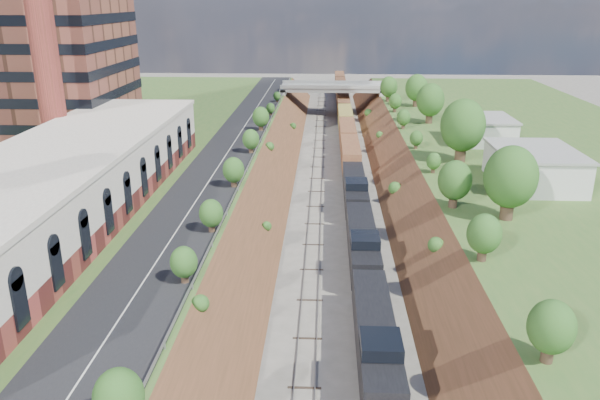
{
  "coord_description": "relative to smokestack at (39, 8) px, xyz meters",
  "views": [
    {
      "loc": [
        -1.33,
        -16.18,
        26.19
      ],
      "look_at": [
        -3.98,
        42.05,
        6.0
      ],
      "focal_mm": 35.0,
      "sensor_mm": 36.0,
      "label": 1
    }
  ],
  "objects": [
    {
      "name": "commercial_building",
      "position": [
        8.0,
        -18.0,
        -16.49
      ],
      "size": [
        14.3,
        62.3,
        7.0
      ],
      "color": "maroon",
      "rests_on": "platform_left"
    },
    {
      "name": "rail_right_track",
      "position": [
        38.6,
        4.0,
        -24.91
      ],
      "size": [
        1.58,
        180.0,
        0.18
      ],
      "primitive_type": "cube",
      "color": "gray",
      "rests_on": "ground"
    },
    {
      "name": "smokestack",
      "position": [
        0.0,
        0.0,
        0.0
      ],
      "size": [
        3.2,
        3.2,
        40.0
      ],
      "primitive_type": "cylinder",
      "color": "maroon",
      "rests_on": "platform_left"
    },
    {
      "name": "rail_left_track",
      "position": [
        33.4,
        4.0,
        -24.91
      ],
      "size": [
        1.58,
        180.0,
        0.18
      ],
      "primitive_type": "cube",
      "color": "gray",
      "rests_on": "ground"
    },
    {
      "name": "white_building_near",
      "position": [
        59.5,
        -4.0,
        -18.0
      ],
      "size": [
        9.0,
        12.0,
        4.0
      ],
      "primitive_type": "cube",
      "color": "silver",
      "rests_on": "platform_right"
    },
    {
      "name": "white_building_far",
      "position": [
        59.0,
        18.0,
        -18.2
      ],
      "size": [
        8.0,
        10.0,
        3.6
      ],
      "primitive_type": "cube",
      "color": "silver",
      "rests_on": "platform_right"
    },
    {
      "name": "embankment_right",
      "position": [
        47.0,
        4.0,
        -25.0
      ],
      "size": [
        10.0,
        180.0,
        10.0
      ],
      "primitive_type": "cube",
      "rotation": [
        0.0,
        0.79,
        0.0
      ],
      "color": "brown",
      "rests_on": "ground"
    },
    {
      "name": "platform_right",
      "position": [
        69.0,
        4.0,
        -22.5
      ],
      "size": [
        44.0,
        180.0,
        5.0
      ],
      "primitive_type": "cube",
      "color": "#3A6027",
      "rests_on": "ground"
    },
    {
      "name": "road",
      "position": [
        20.5,
        4.0,
        -19.95
      ],
      "size": [
        8.0,
        180.0,
        0.1
      ],
      "primitive_type": "cube",
      "color": "black",
      "rests_on": "platform_left"
    },
    {
      "name": "guardrail",
      "position": [
        24.6,
        3.8,
        -19.45
      ],
      "size": [
        0.1,
        171.0,
        0.7
      ],
      "color": "#99999E",
      "rests_on": "platform_left"
    },
    {
      "name": "embankment_left",
      "position": [
        25.0,
        4.0,
        -25.0
      ],
      "size": [
        10.0,
        180.0,
        10.0
      ],
      "primitive_type": "cube",
      "rotation": [
        0.0,
        0.79,
        0.0
      ],
      "color": "brown",
      "rests_on": "ground"
    },
    {
      "name": "tree_left_crest",
      "position": [
        24.2,
        -36.0,
        -17.96
      ],
      "size": [
        2.45,
        2.45,
        3.55
      ],
      "color": "#473323",
      "rests_on": "platform_left"
    },
    {
      "name": "overpass",
      "position": [
        36.0,
        66.0,
        -20.08
      ],
      "size": [
        24.5,
        8.3,
        7.4
      ],
      "color": "gray",
      "rests_on": "ground"
    },
    {
      "name": "tree_right_large",
      "position": [
        53.0,
        -16.0,
        -15.62
      ],
      "size": [
        5.25,
        5.25,
        7.61
      ],
      "color": "#473323",
      "rests_on": "platform_right"
    },
    {
      "name": "platform_left",
      "position": [
        3.0,
        4.0,
        -22.5
      ],
      "size": [
        44.0,
        180.0,
        5.0
      ],
      "primitive_type": "cube",
      "color": "#3A6027",
      "rests_on": "ground"
    },
    {
      "name": "freight_train",
      "position": [
        38.6,
        40.85,
        -22.51
      ],
      "size": [
        2.84,
        160.28,
        4.55
      ],
      "color": "black",
      "rests_on": "ground"
    }
  ]
}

